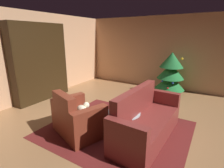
{
  "coord_description": "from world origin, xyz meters",
  "views": [
    {
      "loc": [
        1.73,
        -3.13,
        1.94
      ],
      "look_at": [
        -0.17,
        0.01,
        0.9
      ],
      "focal_mm": 27.58,
      "sensor_mm": 36.0,
      "label": 1
    }
  ],
  "objects_px": {
    "bookshelf_unit": "(43,62)",
    "decorated_tree": "(171,73)",
    "coffee_table": "(123,114)",
    "bottle_on_table": "(127,110)",
    "armchair_red": "(77,119)",
    "book_stack_on_table": "(125,111)",
    "couch_red": "(146,122)"
  },
  "relations": [
    {
      "from": "coffee_table",
      "to": "book_stack_on_table",
      "type": "relative_size",
      "value": 2.95
    },
    {
      "from": "bookshelf_unit",
      "to": "bottle_on_table",
      "type": "height_order",
      "value": "bookshelf_unit"
    },
    {
      "from": "book_stack_on_table",
      "to": "decorated_tree",
      "type": "bearing_deg",
      "value": 87.25
    },
    {
      "from": "armchair_red",
      "to": "coffee_table",
      "type": "xyz_separation_m",
      "value": [
        0.78,
        0.51,
        0.09
      ]
    },
    {
      "from": "bookshelf_unit",
      "to": "armchair_red",
      "type": "xyz_separation_m",
      "value": [
        2.28,
        -1.05,
        -0.85
      ]
    },
    {
      "from": "armchair_red",
      "to": "book_stack_on_table",
      "type": "height_order",
      "value": "armchair_red"
    },
    {
      "from": "bookshelf_unit",
      "to": "couch_red",
      "type": "bearing_deg",
      "value": -7.6
    },
    {
      "from": "bookshelf_unit",
      "to": "decorated_tree",
      "type": "xyz_separation_m",
      "value": [
        3.27,
        2.45,
        -0.44
      ]
    },
    {
      "from": "armchair_red",
      "to": "book_stack_on_table",
      "type": "relative_size",
      "value": 5.28
    },
    {
      "from": "armchair_red",
      "to": "couch_red",
      "type": "distance_m",
      "value": 1.36
    },
    {
      "from": "bottle_on_table",
      "to": "armchair_red",
      "type": "bearing_deg",
      "value": -157.24
    },
    {
      "from": "book_stack_on_table",
      "to": "decorated_tree",
      "type": "height_order",
      "value": "decorated_tree"
    },
    {
      "from": "bookshelf_unit",
      "to": "couch_red",
      "type": "relative_size",
      "value": 1.19
    },
    {
      "from": "decorated_tree",
      "to": "bottle_on_table",
      "type": "bearing_deg",
      "value": -91.13
    },
    {
      "from": "bottle_on_table",
      "to": "book_stack_on_table",
      "type": "bearing_deg",
      "value": 142.41
    },
    {
      "from": "bookshelf_unit",
      "to": "armchair_red",
      "type": "bearing_deg",
      "value": -24.84
    },
    {
      "from": "coffee_table",
      "to": "bottle_on_table",
      "type": "bearing_deg",
      "value": -39.05
    },
    {
      "from": "coffee_table",
      "to": "book_stack_on_table",
      "type": "distance_m",
      "value": 0.13
    },
    {
      "from": "bookshelf_unit",
      "to": "book_stack_on_table",
      "type": "height_order",
      "value": "bookshelf_unit"
    },
    {
      "from": "bookshelf_unit",
      "to": "bottle_on_table",
      "type": "xyz_separation_m",
      "value": [
        3.21,
        -0.67,
        -0.59
      ]
    },
    {
      "from": "armchair_red",
      "to": "coffee_table",
      "type": "height_order",
      "value": "armchair_red"
    },
    {
      "from": "bookshelf_unit",
      "to": "couch_red",
      "type": "height_order",
      "value": "bookshelf_unit"
    },
    {
      "from": "armchair_red",
      "to": "couch_red",
      "type": "height_order",
      "value": "couch_red"
    },
    {
      "from": "book_stack_on_table",
      "to": "decorated_tree",
      "type": "distance_m",
      "value": 3.06
    },
    {
      "from": "coffee_table",
      "to": "book_stack_on_table",
      "type": "height_order",
      "value": "book_stack_on_table"
    },
    {
      "from": "bottle_on_table",
      "to": "decorated_tree",
      "type": "relative_size",
      "value": 0.22
    },
    {
      "from": "book_stack_on_table",
      "to": "bottle_on_table",
      "type": "distance_m",
      "value": 0.13
    },
    {
      "from": "couch_red",
      "to": "coffee_table",
      "type": "distance_m",
      "value": 0.46
    },
    {
      "from": "couch_red",
      "to": "decorated_tree",
      "type": "distance_m",
      "value": 2.95
    },
    {
      "from": "coffee_table",
      "to": "decorated_tree",
      "type": "relative_size",
      "value": 0.48
    },
    {
      "from": "bookshelf_unit",
      "to": "bottle_on_table",
      "type": "distance_m",
      "value": 3.33
    },
    {
      "from": "couch_red",
      "to": "bookshelf_unit",
      "type": "bearing_deg",
      "value": 172.4
    }
  ]
}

